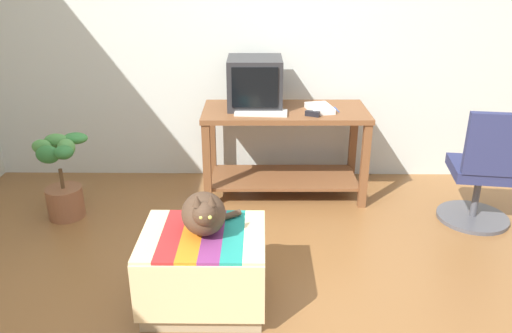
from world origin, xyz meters
TOP-DOWN VIEW (x-y plane):
  - ground_plane at (0.00, 0.00)m, footprint 14.00×14.00m
  - back_wall at (0.00, 2.05)m, footprint 8.00×0.10m
  - desk at (0.20, 1.60)m, footprint 1.31×0.60m
  - tv_monitor at (-0.04, 1.67)m, footprint 0.43×0.42m
  - keyboard at (0.01, 1.47)m, footprint 0.41×0.17m
  - book at (0.47, 1.56)m, footprint 0.22×0.28m
  - ottoman_with_blanket at (-0.31, 0.13)m, footprint 0.68×0.57m
  - cat at (-0.30, 0.16)m, footprint 0.35×0.38m
  - potted_plant at (-1.47, 1.16)m, footprint 0.37×0.35m
  - office_chair at (1.61, 1.09)m, footprint 0.52×0.52m
  - stapler at (0.40, 1.41)m, footprint 0.12×0.08m
  - pen at (0.60, 1.59)m, footprint 0.03×0.14m

SIDE VIEW (x-z plane):
  - ground_plane at x=0.00m, z-range 0.00..0.00m
  - ottoman_with_blanket at x=-0.31m, z-range 0.00..0.45m
  - potted_plant at x=-1.47m, z-range -0.02..0.62m
  - office_chair at x=1.61m, z-range -0.06..0.83m
  - desk at x=0.20m, z-range 0.13..0.86m
  - cat at x=-0.30m, z-range 0.43..0.70m
  - pen at x=0.60m, z-range 0.73..0.74m
  - keyboard at x=0.01m, z-range 0.73..0.75m
  - stapler at x=0.40m, z-range 0.73..0.77m
  - book at x=0.47m, z-range 0.73..0.77m
  - tv_monitor at x=-0.04m, z-range 0.72..1.12m
  - back_wall at x=0.00m, z-range 0.00..2.60m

